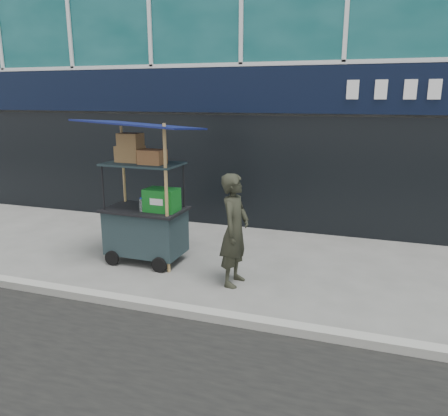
% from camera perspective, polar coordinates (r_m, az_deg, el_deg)
% --- Properties ---
extents(ground, '(80.00, 80.00, 0.00)m').
position_cam_1_polar(ground, '(6.24, -8.31, -12.25)').
color(ground, '#5F5F5B').
rests_on(ground, ground).
extents(curb, '(80.00, 0.18, 0.12)m').
position_cam_1_polar(curb, '(6.05, -9.19, -12.53)').
color(curb, '#989890').
rests_on(curb, ground).
extents(vendor_cart, '(1.84, 1.33, 2.44)m').
position_cam_1_polar(vendor_cart, '(7.50, -10.17, -0.70)').
color(vendor_cart, '#1C2C2F').
rests_on(vendor_cart, ground).
extents(vendor_man, '(0.46, 0.65, 1.70)m').
position_cam_1_polar(vendor_man, '(6.49, 1.40, -2.90)').
color(vendor_man, '#26281D').
rests_on(vendor_man, ground).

